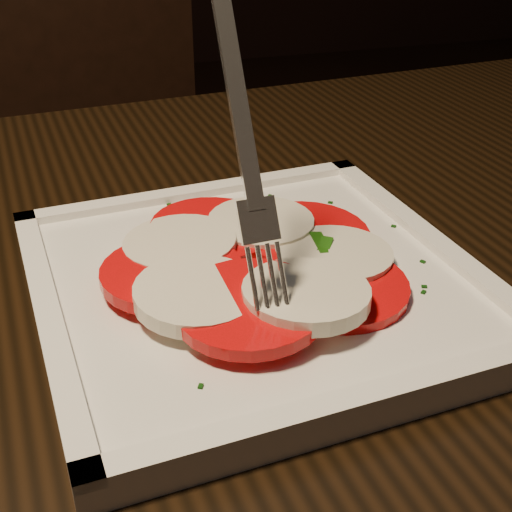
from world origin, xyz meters
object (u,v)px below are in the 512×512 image
table (339,367)px  fork (235,120)px  plate (256,286)px  chair (102,142)px

table → fork: size_ratio=7.13×
table → fork: (-0.09, -0.04, 0.22)m
table → plate: size_ratio=4.56×
table → chair: (-0.11, 0.85, -0.12)m
table → plate: (-0.08, -0.03, 0.11)m
table → chair: size_ratio=1.35×
chair → fork: fork is taller
chair → fork: size_ratio=5.26×
plate → fork: 0.12m
chair → table: bearing=-89.5°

